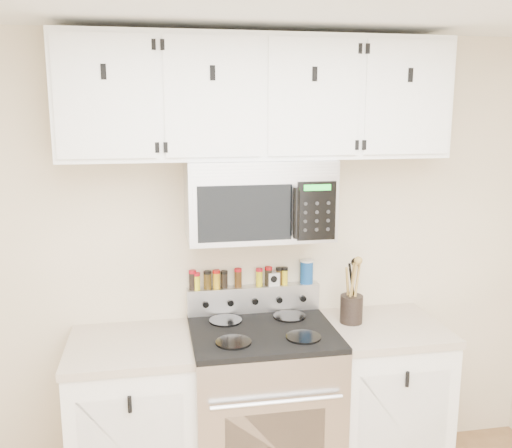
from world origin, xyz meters
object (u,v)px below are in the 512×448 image
(range, at_px, (263,409))
(microwave, at_px, (259,199))
(utensil_crock, at_px, (351,307))
(salt_canister, at_px, (307,272))

(range, height_order, microwave, microwave)
(microwave, distance_m, utensil_crock, 0.81)
(utensil_crock, bearing_deg, microwave, 175.07)
(range, height_order, utensil_crock, utensil_crock)
(range, relative_size, salt_canister, 7.95)
(utensil_crock, bearing_deg, salt_canister, 135.80)
(microwave, distance_m, salt_canister, 0.58)
(microwave, bearing_deg, utensil_crock, -4.93)
(range, height_order, salt_canister, salt_canister)
(utensil_crock, xyz_separation_m, salt_canister, (-0.21, 0.20, 0.16))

